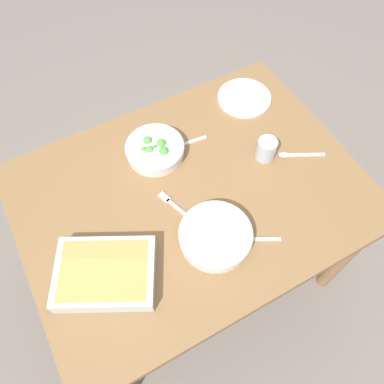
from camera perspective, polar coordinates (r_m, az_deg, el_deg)
name	(u,v)px	position (r m, az deg, el deg)	size (l,w,h in m)	color
ground_plane	(192,265)	(2.02, 0.00, -10.90)	(6.00, 6.00, 0.00)	slate
dining_table	(192,204)	(1.43, 0.00, -1.87)	(1.20, 0.90, 0.74)	olive
stew_bowl	(215,236)	(1.24, 3.52, -6.53)	(0.24, 0.24, 0.06)	silver
broccoli_bowl	(155,149)	(1.42, -5.53, 6.38)	(0.22, 0.22, 0.07)	silver
baking_dish	(105,273)	(1.21, -12.83, -11.70)	(0.37, 0.33, 0.06)	silver
drink_cup	(266,150)	(1.43, 10.99, 6.19)	(0.07, 0.07, 0.08)	#B2BCC6
side_plate	(244,98)	(1.64, 7.81, 13.75)	(0.22, 0.22, 0.01)	silver
spoon_by_stew	(247,239)	(1.27, 8.16, -6.97)	(0.16, 0.10, 0.01)	silver
spoon_by_broccoli	(179,146)	(1.46, -1.95, 6.94)	(0.18, 0.04, 0.01)	silver
spoon_spare	(295,155)	(1.48, 15.11, 5.39)	(0.16, 0.10, 0.01)	silver
fork_on_table	(175,206)	(1.32, -2.55, -2.12)	(0.07, 0.17, 0.01)	silver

